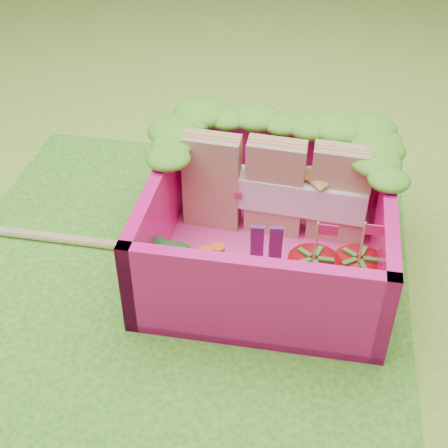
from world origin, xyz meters
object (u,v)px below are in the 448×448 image
at_px(bento_box, 269,225).
at_px(chopsticks, 20,233).
at_px(strawberry_left, 312,278).
at_px(strawberry_right, 356,277).
at_px(sandwich_stack, 276,188).
at_px(broccoli, 171,259).

bearing_deg(bento_box, chopsticks, -179.12).
xyz_separation_m(bento_box, strawberry_left, (0.26, -0.29, -0.09)).
height_order(strawberry_left, strawberry_right, strawberry_left).
height_order(sandwich_stack, strawberry_left, sandwich_stack).
xyz_separation_m(strawberry_left, chopsticks, (-1.77, 0.27, -0.17)).
distance_m(strawberry_right, chopsticks, 2.02).
bearing_deg(strawberry_left, strawberry_right, 13.32).
xyz_separation_m(bento_box, sandwich_stack, (0.01, 0.27, 0.06)).
bearing_deg(broccoli, sandwich_stack, 50.20).
relative_size(bento_box, chopsticks, 0.58).
relative_size(sandwich_stack, broccoli, 3.34).
xyz_separation_m(broccoli, strawberry_right, (0.97, 0.07, -0.04)).
relative_size(strawberry_left, chopsticks, 0.22).
xyz_separation_m(broccoli, strawberry_left, (0.74, 0.01, -0.03)).
bearing_deg(chopsticks, bento_box, 0.88).
distance_m(bento_box, chopsticks, 1.53).
bearing_deg(sandwich_stack, strawberry_right, -46.66).
distance_m(broccoli, strawberry_right, 0.97).
distance_m(broccoli, chopsticks, 1.09).
xyz_separation_m(sandwich_stack, strawberry_left, (0.26, -0.57, -0.15)).
bearing_deg(strawberry_left, chopsticks, 171.32).
bearing_deg(strawberry_right, chopsticks, 173.81).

